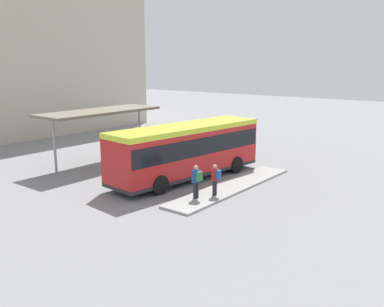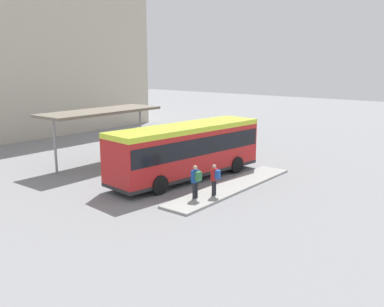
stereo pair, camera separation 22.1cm
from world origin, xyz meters
TOP-DOWN VIEW (x-y plane):
  - ground_plane at (0.00, 0.00)m, footprint 120.00×120.00m
  - curb_island at (0.14, -3.17)m, footprint 10.28×1.80m
  - city_bus at (0.01, -0.00)m, footprint 10.59×3.78m
  - pedestrian_waiting at (-1.91, -3.43)m, footprint 0.43×0.46m
  - pedestrian_companion at (-2.91, -2.97)m, footprint 0.43×0.45m
  - bicycle_orange at (8.58, 3.03)m, footprint 0.48×1.72m
  - bicycle_black at (8.48, 3.84)m, footprint 0.48×1.79m
  - bicycle_white at (8.70, 4.66)m, footprint 0.48×1.65m
  - station_shelter at (-0.55, 7.07)m, footprint 8.73×2.97m
  - potted_planter_near_shelter at (-0.98, 4.73)m, footprint 0.72×0.72m

SIDE VIEW (x-z plane):
  - ground_plane at x=0.00m, z-range 0.00..0.00m
  - curb_island at x=0.14m, z-range 0.00..0.12m
  - bicycle_white at x=8.70m, z-range 0.00..0.72m
  - bicycle_orange at x=8.58m, z-range 0.00..0.74m
  - bicycle_black at x=8.48m, z-range 0.00..0.77m
  - potted_planter_near_shelter at x=-0.98m, z-range 0.04..1.28m
  - pedestrian_waiting at x=-1.91m, z-range 0.24..1.88m
  - pedestrian_companion at x=-2.91m, z-range 0.25..1.96m
  - city_bus at x=0.01m, z-range 0.27..3.54m
  - station_shelter at x=-0.55m, z-range 1.70..5.41m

